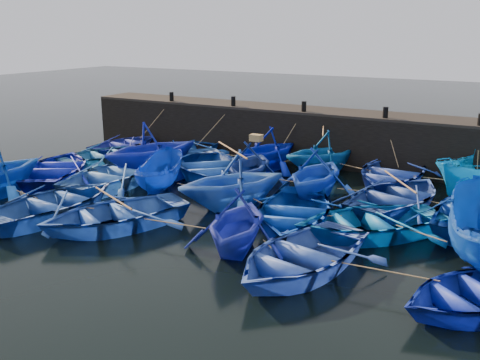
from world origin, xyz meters
The scene contains 33 objects.
ground centered at (0.00, 0.00, 0.00)m, with size 120.00×120.00×0.00m, color black.
quay_wall centered at (0.00, 10.50, 1.25)m, with size 26.00×2.50×2.50m, color black.
quay_top centered at (0.00, 10.50, 2.56)m, with size 26.00×2.50×0.12m, color black.
bollard_0 centered at (-8.00, 9.60, 2.87)m, with size 0.24×0.24×0.50m, color black.
bollard_1 centered at (-4.00, 9.60, 2.87)m, with size 0.24×0.24×0.50m, color black.
bollard_2 centered at (0.00, 9.60, 2.87)m, with size 0.24×0.24×0.50m, color black.
bollard_3 centered at (4.00, 9.60, 2.87)m, with size 0.24×0.24×0.50m, color black.
boat_0 centered at (-9.43, 7.22, 0.46)m, with size 3.16×4.42×0.92m, color navy.
boat_1 centered at (-5.54, 7.17, 0.52)m, with size 3.59×5.01×1.04m, color #12409D.
boat_2 centered at (-0.93, 7.45, 1.04)m, with size 3.42×3.97×2.09m, color #0113A2.
boat_3 centered at (1.53, 8.32, 1.01)m, with size 3.31×3.85×2.02m, color #0A559C.
boat_4 centered at (4.92, 7.77, 0.57)m, with size 3.91×5.47×1.14m, color navy.
boat_5 centered at (8.17, 7.81, 0.89)m, with size 1.73×4.59×1.78m, color blue.
boat_6 centered at (-8.43, 4.58, 0.50)m, with size 3.43×4.79×0.99m, color #2B6AAE.
boat_7 centered at (-5.27, 4.26, 1.23)m, with size 4.03×4.67×2.46m, color #1020A2.
boat_8 centered at (-2.74, 4.91, 0.59)m, with size 4.09×5.72×1.19m, color #1C49A0.
boat_9 centered at (-0.31, 4.58, 1.02)m, with size 3.34×3.87×2.04m, color navy.
boat_10 centered at (2.74, 4.48, 1.05)m, with size 3.45×4.00×2.11m, color blue.
boat_11 centered at (5.94, 4.67, 0.54)m, with size 3.75×5.24×1.09m, color navy.
boat_13 centered at (-8.31, 1.34, 0.56)m, with size 3.83×5.35×1.11m, color #0C189A.
boat_14 centered at (-5.38, 1.77, 0.55)m, with size 3.80×5.31×1.10m, color blue.
boat_15 centered at (-3.12, 2.01, 0.78)m, with size 1.51×4.02×1.55m, color #092FA5.
boat_16 centered at (0.51, 1.72, 1.13)m, with size 3.69×4.28×2.25m, color blue.
boat_17 centered at (3.23, 1.13, 0.54)m, with size 3.71×5.18×1.08m, color #06339D.
boat_18 centered at (5.73, 1.51, 0.53)m, with size 3.68×5.15×1.07m, color #0759A9.
boat_21 centered at (-4.61, -2.14, 0.54)m, with size 3.75×5.24×1.09m, color navy.
boat_22 centered at (-1.99, -1.97, 0.53)m, with size 3.63×5.08×1.05m, color blue.
boat_23 centered at (2.61, -1.65, 0.97)m, with size 3.17×3.68×1.93m, color #1A28A2.
boat_24 centered at (4.86, -2.06, 0.53)m, with size 3.65×5.11×1.06m, color blue.
boat_25 centered at (9.42, -1.89, 0.46)m, with size 3.20×4.47×0.93m, color #1225A3.
wooden_crate centered at (-0.01, 4.58, 2.18)m, with size 0.50×0.35×0.28m, color olive.
mooring_ropes centered at (-0.09, 4.88, 0.88)m, with size 17.98×11.69×2.10m.
loose_oars centered at (1.49, 3.18, 1.63)m, with size 10.18×12.37×1.26m.
Camera 1 is at (10.07, -14.74, 6.53)m, focal length 40.00 mm.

